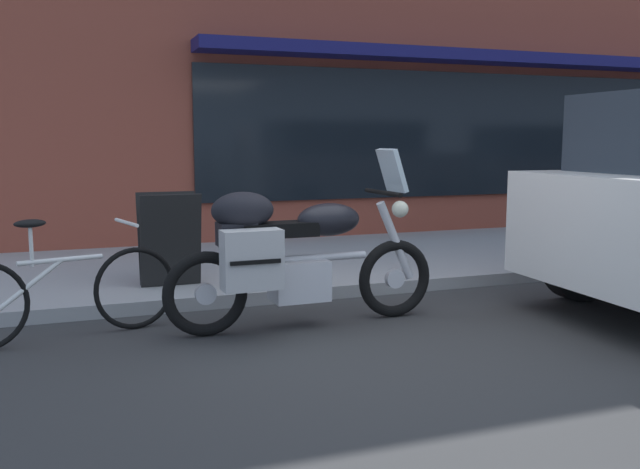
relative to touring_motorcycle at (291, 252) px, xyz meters
The scene contains 4 objects.
ground_plane 0.97m from the touring_motorcycle, 39.43° to the right, with size 80.00×80.00×0.00m, color #323232.
touring_motorcycle is the anchor object (origin of this frame).
parked_bicycle 1.72m from the touring_motorcycle, behind, with size 1.70×0.59×0.91m.
sandwich_board_sign 1.60m from the touring_motorcycle, 117.24° to the left, with size 0.55×0.40×0.86m.
Camera 1 is at (-2.20, -4.55, 1.47)m, focal length 38.75 mm.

